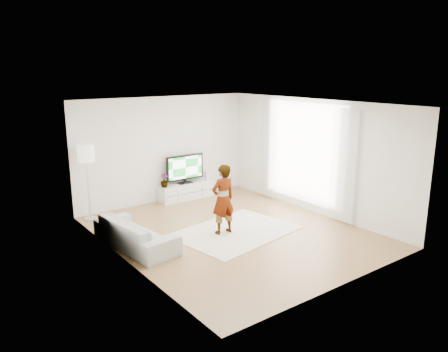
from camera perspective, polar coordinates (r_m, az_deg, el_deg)
floor at (r=9.68m, az=1.11°, el=-7.32°), size 6.00×6.00×0.00m
ceiling at (r=9.05m, az=1.20°, el=9.44°), size 6.00×6.00×0.00m
wall_left at (r=8.03m, az=-13.10°, el=-1.66°), size 0.02×6.00×2.80m
wall_right at (r=10.95m, az=11.57°, el=2.53°), size 0.02×6.00×2.80m
wall_back at (r=11.74m, az=-7.86°, el=3.44°), size 5.00×0.02×2.80m
wall_front at (r=7.22m, az=15.92°, el=-3.59°), size 5.00×0.02×2.80m
window at (r=11.12m, az=10.37°, el=3.02°), size 0.01×2.60×2.50m
curtain_near at (r=10.26m, az=15.32°, el=1.27°), size 0.04×0.70×2.60m
curtain_far at (r=11.99m, az=5.56°, el=3.48°), size 0.04×0.70×2.60m
media_console at (r=12.06m, az=-4.98°, el=-1.97°), size 1.56×0.44×0.44m
television at (r=11.92m, az=-5.12°, el=1.06°), size 1.13×0.22×0.79m
game_console at (r=12.33m, az=-2.32°, el=0.04°), size 0.05×0.17×0.23m
potted_plant at (r=11.63m, az=-7.80°, el=-0.58°), size 0.23×0.23×0.37m
rug at (r=9.70m, az=1.52°, el=-7.25°), size 2.84×2.24×0.01m
player at (r=9.36m, az=-0.13°, el=-3.05°), size 0.57×0.38×1.53m
sofa at (r=8.98m, az=-11.46°, el=-7.31°), size 1.03×2.11×0.59m
floor_lamp at (r=10.57m, az=-17.58°, el=2.41°), size 0.40×0.40×1.79m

